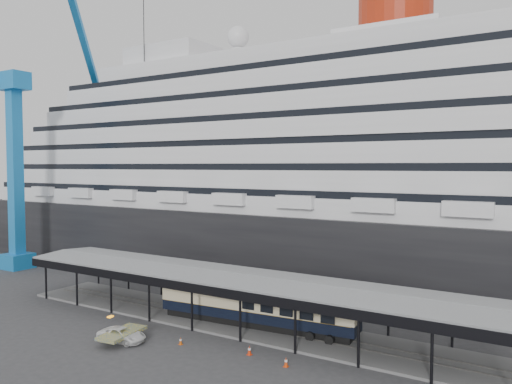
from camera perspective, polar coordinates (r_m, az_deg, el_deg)
ground at (r=49.74m, az=-5.30°, el=-16.35°), size 200.00×200.00×0.00m
cruise_ship at (r=75.00m, az=9.56°, el=4.40°), size 130.00×30.00×43.90m
platform_canopy at (r=52.93m, az=-1.98°, el=-12.46°), size 56.00×9.18×5.30m
crane_blue at (r=87.80m, az=-25.20°, el=4.99°), size 22.63×19.19×47.60m
port_truck at (r=50.16m, az=-15.07°, el=-15.48°), size 4.93×2.71×1.31m
pullman_carriage at (r=51.82m, az=-0.07°, el=-12.58°), size 21.45×4.49×20.91m
traffic_cone_left at (r=48.46m, az=-8.62°, el=-16.47°), size 0.38×0.38×0.69m
traffic_cone_mid at (r=45.58m, az=-0.76°, el=-17.62°), size 0.47×0.47×0.83m
traffic_cone_right at (r=43.25m, az=3.45°, el=-18.82°), size 0.45×0.45×0.80m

